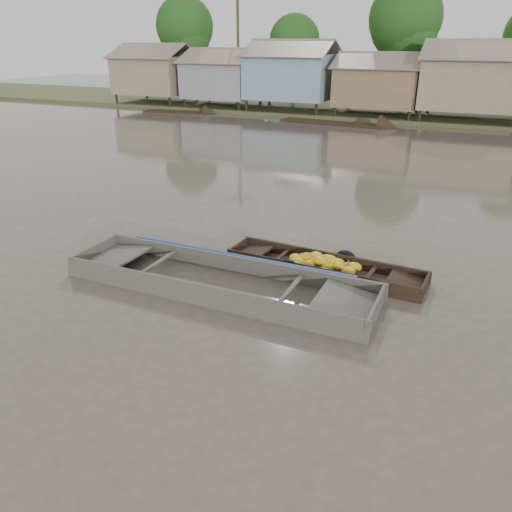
% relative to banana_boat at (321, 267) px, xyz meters
% --- Properties ---
extents(ground, '(120.00, 120.00, 0.00)m').
position_rel_banana_boat_xyz_m(ground, '(-0.40, -2.32, -0.12)').
color(ground, '#484037').
rests_on(ground, ground).
extents(riverbank, '(120.00, 12.47, 10.22)m').
position_rel_banana_boat_xyz_m(riverbank, '(2.63, 29.55, 2.95)').
color(riverbank, '#384723').
rests_on(riverbank, ground).
extents(banana_boat, '(5.06, 1.49, 0.69)m').
position_rel_banana_boat_xyz_m(banana_boat, '(0.00, 0.00, 0.00)').
color(banana_boat, black).
rests_on(banana_boat, ground).
extents(viewer_boat, '(7.49, 2.00, 0.60)m').
position_rel_banana_boat_xyz_m(viewer_boat, '(-1.90, -1.80, -0.06)').
color(viewer_boat, '#3D3833').
rests_on(viewer_boat, ground).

